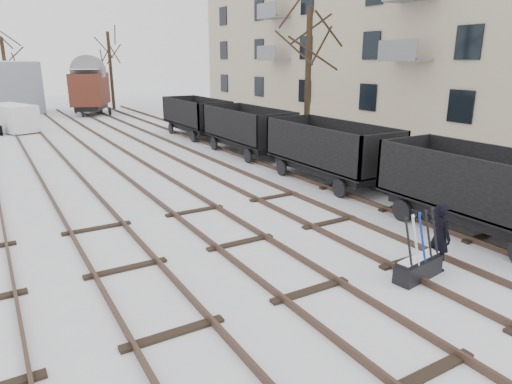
% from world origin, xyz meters
% --- Properties ---
extents(ground, '(120.00, 120.00, 0.00)m').
position_xyz_m(ground, '(0.00, 0.00, 0.00)').
color(ground, white).
rests_on(ground, ground).
extents(tracks, '(13.90, 52.00, 0.16)m').
position_xyz_m(tracks, '(-0.00, 13.67, 0.07)').
color(tracks, black).
rests_on(tracks, ground).
extents(apartment_block, '(10.12, 45.00, 16.10)m').
position_xyz_m(apartment_block, '(19.95, 14.00, 8.05)').
color(apartment_block, '#BEAE92').
rests_on(apartment_block, ground).
extents(ground_frame, '(1.35, 0.60, 1.49)m').
position_xyz_m(ground_frame, '(2.41, -0.71, 0.28)').
color(ground_frame, black).
rests_on(ground_frame, ground).
extents(worker, '(0.46, 0.63, 1.59)m').
position_xyz_m(worker, '(3.16, -0.61, 0.79)').
color(worker, black).
rests_on(worker, ground).
extents(freight_wagon_a, '(2.25, 5.63, 2.30)m').
position_xyz_m(freight_wagon_a, '(6.00, 0.27, 0.88)').
color(freight_wagon_a, black).
rests_on(freight_wagon_a, ground).
extents(freight_wagon_b, '(2.25, 5.63, 2.30)m').
position_xyz_m(freight_wagon_b, '(6.00, 6.67, 0.88)').
color(freight_wagon_b, black).
rests_on(freight_wagon_b, ground).
extents(freight_wagon_c, '(2.25, 5.63, 2.30)m').
position_xyz_m(freight_wagon_c, '(6.00, 13.07, 0.88)').
color(freight_wagon_c, black).
rests_on(freight_wagon_c, ground).
extents(freight_wagon_d, '(2.25, 5.63, 2.30)m').
position_xyz_m(freight_wagon_d, '(6.00, 19.47, 0.88)').
color(freight_wagon_d, black).
rests_on(freight_wagon_d, ground).
extents(box_van_wagon, '(4.41, 5.68, 3.85)m').
position_xyz_m(box_van_wagon, '(2.91, 34.87, 2.24)').
color(box_van_wagon, black).
rests_on(box_van_wagon, ground).
extents(panel_van, '(3.05, 4.42, 1.79)m').
position_xyz_m(panel_van, '(-3.67, 27.34, 0.93)').
color(panel_van, white).
rests_on(panel_van, ground).
extents(tree_near, '(0.30, 0.30, 7.07)m').
position_xyz_m(tree_near, '(8.82, 11.96, 3.54)').
color(tree_near, black).
rests_on(tree_near, ground).
extents(tree_far_left, '(0.30, 0.30, 6.39)m').
position_xyz_m(tree_far_left, '(-3.12, 37.98, 3.20)').
color(tree_far_left, black).
rests_on(tree_far_left, ground).
extents(tree_far_right, '(0.30, 0.30, 7.07)m').
position_xyz_m(tree_far_right, '(5.67, 38.47, 3.54)').
color(tree_far_right, black).
rests_on(tree_far_right, ground).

